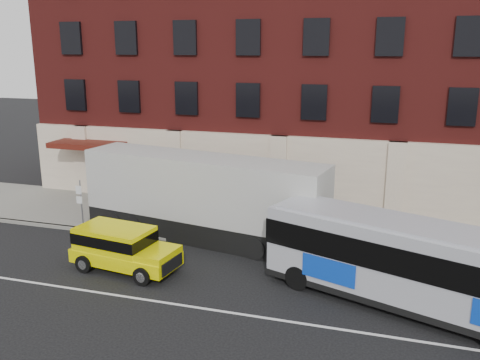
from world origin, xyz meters
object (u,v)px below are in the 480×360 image
(sign_pole, at_px, (81,201))
(yellow_suv, at_px, (121,246))
(shipping_container, at_px, (202,199))
(city_bus, at_px, (426,266))

(sign_pole, relative_size, yellow_suv, 0.54)
(shipping_container, bearing_deg, city_bus, -24.59)
(city_bus, distance_m, yellow_suv, 11.49)
(shipping_container, bearing_deg, sign_pole, -173.83)
(shipping_container, bearing_deg, yellow_suv, -114.31)
(yellow_suv, height_order, shipping_container, shipping_container)
(sign_pole, height_order, city_bus, city_bus)
(sign_pole, height_order, shipping_container, shipping_container)
(sign_pole, height_order, yellow_suv, sign_pole)
(city_bus, bearing_deg, yellow_suv, 179.09)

